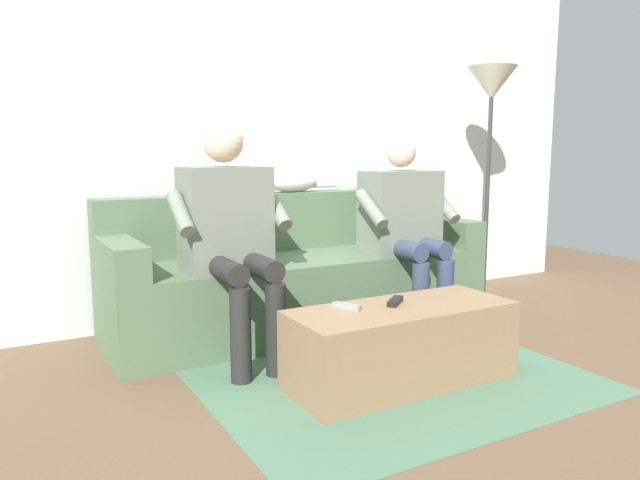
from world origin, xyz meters
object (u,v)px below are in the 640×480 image
object	(u,v)px
person_left_seated	(405,220)
remote_black	(396,301)
floor_lamp	(491,98)
cat_on_backrest	(289,182)
couch	(298,278)
remote_gray	(347,306)
person_right_seated	(229,226)
coffee_table	(401,345)

from	to	relation	value
person_left_seated	remote_black	size ratio (longest dim) A/B	7.78
remote_black	floor_lamp	distance (m)	2.04
cat_on_backrest	remote_black	world-z (taller)	cat_on_backrest
couch	cat_on_backrest	world-z (taller)	cat_on_backrest
remote_black	remote_gray	bearing A→B (deg)	-47.43
person_right_seated	couch	bearing A→B (deg)	-149.60
cat_on_backrest	remote_gray	world-z (taller)	cat_on_backrest
floor_lamp	cat_on_backrest	bearing A→B (deg)	-12.70
remote_gray	couch	bearing A→B (deg)	-42.45
couch	floor_lamp	bearing A→B (deg)	176.85
floor_lamp	person_right_seated	bearing A→B (deg)	6.90
couch	cat_on_backrest	xyz separation A→B (m)	(-0.06, -0.24, 0.58)
coffee_table	cat_on_backrest	distance (m)	1.47
floor_lamp	person_left_seated	bearing A→B (deg)	15.35
person_left_seated	person_right_seated	world-z (taller)	person_right_seated
person_left_seated	remote_black	world-z (taller)	person_left_seated
cat_on_backrest	person_right_seated	bearing A→B (deg)	42.36
person_right_seated	remote_black	bearing A→B (deg)	129.84
person_left_seated	floor_lamp	xyz separation A→B (m)	(-0.92, -0.25, 0.78)
coffee_table	couch	bearing A→B (deg)	-90.00
person_left_seated	remote_gray	bearing A→B (deg)	38.29
coffee_table	remote_black	distance (m)	0.20
couch	remote_gray	bearing A→B (deg)	75.80
cat_on_backrest	floor_lamp	distance (m)	1.56
couch	coffee_table	size ratio (longest dim) A/B	2.15
couch	person_left_seated	bearing A→B (deg)	149.18
person_right_seated	remote_black	xyz separation A→B (m)	(-0.56, 0.67, -0.32)
remote_gray	cat_on_backrest	bearing A→B (deg)	-42.51
couch	person_right_seated	world-z (taller)	person_right_seated
cat_on_backrest	person_left_seated	bearing A→B (deg)	131.05
cat_on_backrest	remote_black	xyz separation A→B (m)	(0.06, 1.24, -0.50)
couch	coffee_table	distance (m)	1.06
person_right_seated	remote_gray	size ratio (longest dim) A/B	8.94
couch	remote_gray	xyz separation A→B (m)	(0.25, 0.97, 0.08)
person_left_seated	cat_on_backrest	xyz separation A→B (m)	(0.50, -0.57, 0.22)
coffee_table	person_left_seated	xyz separation A→B (m)	(-0.56, -0.72, 0.48)
remote_black	cat_on_backrest	bearing A→B (deg)	-132.39
coffee_table	remote_black	xyz separation A→B (m)	(-0.00, -0.05, 0.20)
person_left_seated	floor_lamp	size ratio (longest dim) A/B	0.70
coffee_table	remote_black	size ratio (longest dim) A/B	7.21
person_right_seated	cat_on_backrest	xyz separation A→B (m)	(-0.62, -0.57, 0.19)
person_right_seated	cat_on_backrest	distance (m)	0.86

